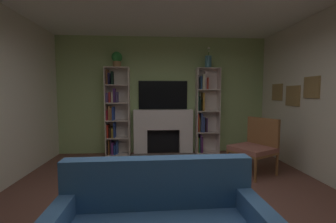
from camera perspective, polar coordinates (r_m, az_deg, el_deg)
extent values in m
plane|color=brown|center=(2.98, 1.72, -24.59)|extent=(6.93, 6.93, 0.00)
cube|color=#9FBA78|center=(5.51, -1.29, 4.07)|extent=(5.13, 0.06, 2.80)
cube|color=olive|center=(4.63, 32.64, 5.18)|extent=(0.03, 0.38, 0.37)
cube|color=tan|center=(4.63, 32.54, 5.19)|extent=(0.01, 0.32, 0.31)
cube|color=olive|center=(5.05, 29.10, 3.49)|extent=(0.03, 0.42, 0.40)
cube|color=#487044|center=(5.05, 29.00, 3.50)|extent=(0.01, 0.36, 0.34)
cube|color=olive|center=(5.53, 25.97, 4.42)|extent=(0.03, 0.38, 0.36)
cube|color=#3A6D5F|center=(5.52, 25.88, 4.42)|extent=(0.01, 0.32, 0.30)
cube|color=white|center=(5.49, -6.95, -7.61)|extent=(0.32, 0.23, 0.59)
cube|color=white|center=(5.55, 4.49, -7.47)|extent=(0.32, 0.23, 0.59)
cube|color=white|center=(5.41, -1.21, -2.06)|extent=(1.41, 0.23, 0.48)
cube|color=black|center=(5.57, -1.24, -7.42)|extent=(0.78, 0.08, 0.59)
cube|color=#605450|center=(5.30, -1.05, -11.12)|extent=(1.51, 0.30, 0.03)
cube|color=black|center=(5.45, -1.26, 4.19)|extent=(1.17, 0.06, 0.68)
cube|color=silver|center=(5.44, -15.43, -0.04)|extent=(0.02, 0.33, 2.05)
cube|color=silver|center=(5.36, -9.76, -0.01)|extent=(0.02, 0.33, 2.05)
cube|color=silver|center=(5.54, -12.38, 0.10)|extent=(0.56, 0.02, 2.05)
cube|color=silver|center=(5.57, -12.43, -10.53)|extent=(0.52, 0.33, 0.02)
cube|color=black|center=(5.60, -14.85, -9.27)|extent=(0.03, 0.24, 0.21)
cube|color=brown|center=(5.57, -14.58, -8.67)|extent=(0.02, 0.26, 0.34)
cube|color=#4A3867|center=(5.60, -14.15, -8.55)|extent=(0.03, 0.18, 0.35)
cube|color=#662B7E|center=(5.56, -13.73, -8.98)|extent=(0.03, 0.26, 0.28)
cube|color=#25469A|center=(5.55, -13.22, -9.31)|extent=(0.03, 0.28, 0.22)
cube|color=#2C4C9B|center=(5.58, -12.73, -8.80)|extent=(0.03, 0.20, 0.30)
cube|color=silver|center=(5.48, -12.50, -6.47)|extent=(0.52, 0.33, 0.02)
cube|color=red|center=(5.51, -14.92, -4.76)|extent=(0.03, 0.24, 0.30)
cube|color=black|center=(5.51, -14.32, -5.08)|extent=(0.04, 0.24, 0.24)
cube|color=olive|center=(5.48, -13.79, -5.11)|extent=(0.03, 0.28, 0.24)
cube|color=navy|center=(5.48, -13.36, -4.50)|extent=(0.03, 0.24, 0.35)
cube|color=silver|center=(5.41, -12.58, -2.19)|extent=(0.52, 0.33, 0.02)
cube|color=#AE2033|center=(5.46, -15.03, -0.89)|extent=(0.03, 0.26, 0.23)
cube|color=#965F3A|center=(5.44, -14.52, -0.35)|extent=(0.04, 0.25, 0.33)
cube|color=brown|center=(5.44, -14.08, -0.58)|extent=(0.04, 0.25, 0.29)
cube|color=#203B98|center=(5.43, -13.67, -0.48)|extent=(0.03, 0.25, 0.30)
cube|color=silver|center=(5.38, -12.66, 2.16)|extent=(0.52, 0.33, 0.02)
cube|color=#4F3F79|center=(5.43, -15.06, 3.40)|extent=(0.04, 0.27, 0.22)
cube|color=#A72F2D|center=(5.45, -14.48, 3.52)|extent=(0.04, 0.21, 0.24)
cube|color=beige|center=(5.44, -13.87, 3.51)|extent=(0.04, 0.20, 0.24)
cube|color=#4C296F|center=(5.42, -13.39, 3.98)|extent=(0.04, 0.21, 0.33)
cube|color=#4C3F70|center=(5.41, -12.77, 3.56)|extent=(0.04, 0.23, 0.24)
cube|color=silver|center=(5.38, -12.74, 6.53)|extent=(0.52, 0.33, 0.02)
cube|color=#995D37|center=(5.48, -15.10, 8.35)|extent=(0.04, 0.18, 0.35)
cube|color=black|center=(5.43, -14.59, 7.97)|extent=(0.04, 0.27, 0.26)
cube|color=black|center=(5.45, -13.94, 8.20)|extent=(0.04, 0.20, 0.31)
cube|color=silver|center=(5.41, -12.81, 10.80)|extent=(0.52, 0.33, 0.02)
cube|color=silver|center=(5.45, 7.24, 0.10)|extent=(0.02, 0.30, 2.05)
cube|color=silver|center=(5.58, 12.68, 0.13)|extent=(0.02, 0.30, 2.05)
cube|color=silver|center=(5.65, 9.65, 0.23)|extent=(0.56, 0.02, 2.05)
cube|color=silver|center=(5.68, 9.84, -10.18)|extent=(0.52, 0.30, 0.02)
cube|color=olive|center=(5.60, 7.44, -8.22)|extent=(0.03, 0.22, 0.39)
cube|color=#206C40|center=(5.62, 7.78, -8.34)|extent=(0.03, 0.20, 0.36)
cube|color=#522E6E|center=(5.60, 8.22, -8.01)|extent=(0.03, 0.23, 0.43)
cube|color=#642967|center=(5.63, 8.54, -8.26)|extent=(0.03, 0.21, 0.37)
cube|color=silver|center=(5.57, 9.92, -5.16)|extent=(0.52, 0.30, 0.02)
cube|color=#B9301A|center=(5.53, 7.54, -2.80)|extent=(0.04, 0.18, 0.44)
cube|color=olive|center=(5.55, 7.90, -3.27)|extent=(0.02, 0.17, 0.35)
cube|color=#334783|center=(5.51, 8.39, -2.79)|extent=(0.04, 0.25, 0.45)
cube|color=navy|center=(5.53, 8.88, -3.21)|extent=(0.04, 0.24, 0.37)
cube|color=black|center=(5.56, 9.34, -3.32)|extent=(0.02, 0.20, 0.34)
cube|color=#503568|center=(5.57, 9.69, -3.33)|extent=(0.03, 0.21, 0.33)
cube|color=silver|center=(5.51, 9.99, 0.11)|extent=(0.52, 0.30, 0.02)
cube|color=#2F7F4C|center=(5.48, 7.52, 2.57)|extent=(0.03, 0.18, 0.45)
cube|color=black|center=(5.46, 7.91, 2.02)|extent=(0.03, 0.24, 0.35)
cube|color=black|center=(5.51, 8.31, 1.64)|extent=(0.03, 0.18, 0.27)
cube|color=#A37528|center=(5.48, 8.82, 2.46)|extent=(0.04, 0.24, 0.43)
cube|color=silver|center=(5.49, 10.07, 5.46)|extent=(0.52, 0.30, 0.02)
cube|color=black|center=(5.49, 7.54, 7.37)|extent=(0.02, 0.18, 0.34)
cube|color=black|center=(5.49, 7.89, 7.01)|extent=(0.03, 0.18, 0.27)
cube|color=#2E5186|center=(5.51, 8.31, 7.21)|extent=(0.03, 0.17, 0.31)
cube|color=beige|center=(5.49, 8.86, 7.44)|extent=(0.04, 0.23, 0.36)
cube|color=beige|center=(5.53, 9.39, 7.70)|extent=(0.04, 0.17, 0.41)
cube|color=#B7392B|center=(5.52, 9.86, 7.00)|extent=(0.03, 0.21, 0.28)
cube|color=silver|center=(5.53, 10.14, 10.70)|extent=(0.52, 0.30, 0.02)
cylinder|color=#A67A4C|center=(5.43, -12.81, 11.58)|extent=(0.19, 0.19, 0.14)
sphere|color=#2B7F38|center=(5.45, -12.84, 13.31)|extent=(0.24, 0.24, 0.24)
cylinder|color=teal|center=(5.54, 10.17, 12.26)|extent=(0.15, 0.15, 0.28)
cylinder|color=#4C7F3F|center=(5.58, 10.21, 14.60)|extent=(0.01, 0.01, 0.17)
sphere|color=silver|center=(5.59, 10.22, 15.48)|extent=(0.05, 0.05, 0.05)
cylinder|color=#4C7F3F|center=(5.57, 10.29, 14.63)|extent=(0.01, 0.01, 0.18)
sphere|color=silver|center=(5.58, 10.31, 15.53)|extent=(0.06, 0.06, 0.06)
cylinder|color=#4C7F3F|center=(5.54, 10.32, 14.31)|extent=(0.01, 0.01, 0.11)
sphere|color=silver|center=(5.55, 10.33, 14.85)|extent=(0.04, 0.04, 0.04)
cube|color=#3C669D|center=(2.17, -2.58, -17.52)|extent=(1.71, 0.18, 0.46)
cylinder|color=brown|center=(4.51, 25.93, -11.88)|extent=(0.04, 0.04, 0.42)
cylinder|color=brown|center=(4.85, 19.82, -10.53)|extent=(0.04, 0.04, 0.42)
cylinder|color=brown|center=(4.05, 21.31, -13.60)|extent=(0.04, 0.04, 0.42)
cylinder|color=brown|center=(4.43, 14.95, -11.88)|extent=(0.04, 0.04, 0.42)
cube|color=#97584C|center=(4.39, 20.59, -8.81)|extent=(0.86, 0.86, 0.08)
cube|color=brown|center=(4.40, 20.56, -9.57)|extent=(0.86, 0.86, 0.04)
cube|color=brown|center=(4.56, 22.90, -5.15)|extent=(0.35, 0.60, 0.58)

